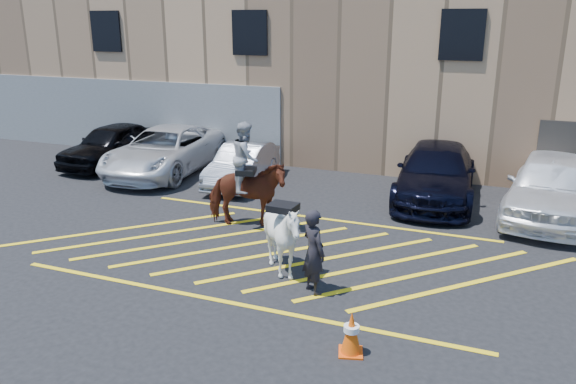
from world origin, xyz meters
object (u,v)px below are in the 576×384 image
(mounted_bay, at_px, (246,185))
(traffic_cone, at_px, (351,333))
(handler, at_px, (314,252))
(car_blue_suv, at_px, (436,173))
(car_white_suv, at_px, (550,186))
(car_silver_sedan, at_px, (243,164))
(car_black_suv, at_px, (112,144))
(car_white_pickup, at_px, (166,151))
(saddled_white, at_px, (283,237))

(mounted_bay, distance_m, traffic_cone, 6.10)
(traffic_cone, bearing_deg, handler, 124.81)
(mounted_bay, xyz_separation_m, traffic_cone, (3.96, -4.59, -0.72))
(car_blue_suv, distance_m, handler, 7.07)
(car_white_suv, distance_m, traffic_cone, 8.72)
(car_silver_sedan, xyz_separation_m, traffic_cone, (5.73, -8.03, -0.26))
(car_blue_suv, bearing_deg, car_white_suv, -14.60)
(car_silver_sedan, xyz_separation_m, car_blue_suv, (5.93, 0.66, 0.14))
(mounted_bay, bearing_deg, handler, -45.95)
(car_black_suv, height_order, mounted_bay, mounted_bay)
(car_white_pickup, bearing_deg, car_blue_suv, -1.32)
(car_black_suv, height_order, handler, handler)
(car_silver_sedan, relative_size, handler, 2.27)
(car_silver_sedan, height_order, handler, handler)
(handler, relative_size, traffic_cone, 2.30)
(car_white_suv, bearing_deg, car_silver_sedan, -171.70)
(car_white_pickup, height_order, car_white_suv, car_white_suv)
(car_black_suv, height_order, saddled_white, saddled_white)
(car_blue_suv, bearing_deg, car_black_suv, 177.32)
(car_blue_suv, relative_size, traffic_cone, 7.25)
(saddled_white, height_order, traffic_cone, saddled_white)
(car_white_pickup, distance_m, car_white_suv, 11.97)
(handler, height_order, traffic_cone, handler)
(car_blue_suv, bearing_deg, car_white_pickup, 179.03)
(car_white_pickup, xyz_separation_m, car_white_suv, (11.97, -0.21, 0.09))
(car_black_suv, bearing_deg, handler, -31.36)
(car_black_suv, bearing_deg, car_white_suv, 1.19)
(saddled_white, bearing_deg, car_silver_sedan, 122.52)
(car_white_pickup, distance_m, saddled_white, 9.02)
(car_white_pickup, relative_size, traffic_cone, 7.59)
(car_white_suv, relative_size, traffic_cone, 6.88)
(car_white_suv, height_order, traffic_cone, car_white_suv)
(car_black_suv, relative_size, car_blue_suv, 0.83)
(car_silver_sedan, distance_m, handler, 7.71)
(car_black_suv, xyz_separation_m, car_white_pickup, (2.39, -0.24, 0.03))
(car_blue_suv, distance_m, mounted_bay, 5.85)
(car_white_pickup, bearing_deg, car_white_suv, -4.78)
(saddled_white, bearing_deg, car_white_pickup, 137.99)
(car_white_pickup, distance_m, traffic_cone, 12.08)
(car_blue_suv, distance_m, saddled_white, 6.81)
(car_white_pickup, distance_m, handler, 9.97)
(mounted_bay, bearing_deg, traffic_cone, -49.22)
(car_white_pickup, bearing_deg, traffic_cone, -47.26)
(car_silver_sedan, bearing_deg, car_white_pickup, 170.02)
(saddled_white, relative_size, traffic_cone, 2.26)
(car_white_pickup, bearing_deg, car_black_suv, 170.58)
(car_black_suv, bearing_deg, saddled_white, -31.63)
(car_white_pickup, height_order, car_silver_sedan, car_white_pickup)
(car_white_pickup, height_order, mounted_bay, mounted_bay)
(car_silver_sedan, relative_size, mounted_bay, 1.43)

